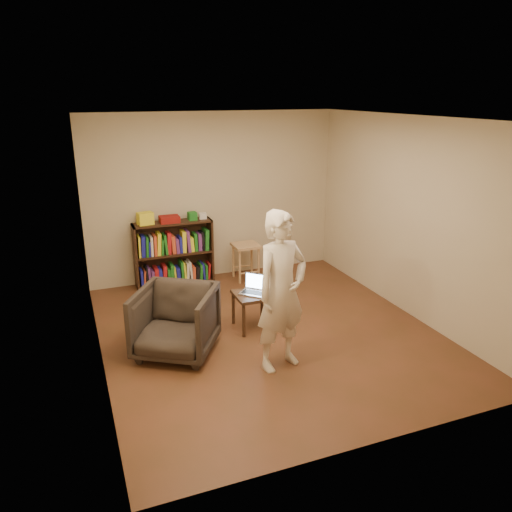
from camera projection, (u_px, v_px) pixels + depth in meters
name	position (u px, v px, depth m)	size (l,w,h in m)	color
floor	(268.00, 332.00, 6.26)	(4.50, 4.50, 0.00)	#4B2E18
ceiling	(270.00, 118.00, 5.44)	(4.50, 4.50, 0.00)	silver
wall_back	(214.00, 197.00, 7.84)	(4.00, 4.00, 0.00)	#C6B596
wall_left	(91.00, 252.00, 5.16)	(4.50, 4.50, 0.00)	#C6B596
wall_right	(410.00, 218.00, 6.54)	(4.50, 4.50, 0.00)	#C6B596
bookshelf	(174.00, 257.00, 7.73)	(1.20, 0.30, 1.00)	black
box_yellow	(145.00, 218.00, 7.36)	(0.22, 0.16, 0.18)	yellow
red_cloth	(169.00, 219.00, 7.49)	(0.29, 0.21, 0.10)	maroon
box_green	(192.00, 216.00, 7.62)	(0.12, 0.12, 0.12)	#1D6F20
box_white	(203.00, 216.00, 7.71)	(0.11, 0.11, 0.09)	silver
stool	(246.00, 251.00, 7.90)	(0.40, 0.40, 0.58)	#A3824F
armchair	(175.00, 322.00, 5.65)	(0.84, 0.87, 0.79)	#2F271F
side_table	(253.00, 299.00, 6.27)	(0.46, 0.46, 0.47)	black
laptop	(254.00, 288.00, 6.26)	(0.39, 0.39, 0.24)	#B1B0B5
person	(282.00, 291.00, 5.25)	(0.64, 0.42, 1.75)	beige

